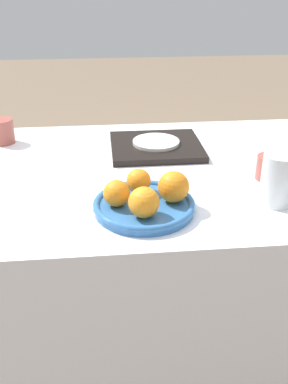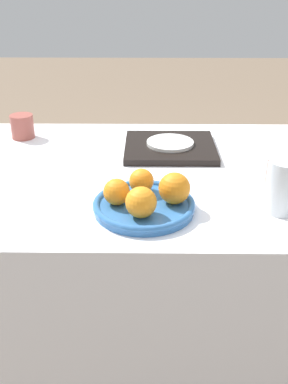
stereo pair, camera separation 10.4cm
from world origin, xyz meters
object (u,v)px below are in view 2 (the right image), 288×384
Objects in this scene: fruit_platter at (144,206)px; side_plate at (171,143)px; orange_3 at (174,188)px; orange_2 at (117,192)px; water_glass at (283,186)px; orange_1 at (141,181)px; serving_tray at (171,147)px; cup_0 at (22,126)px; cup_1 at (280,174)px; orange_0 at (141,202)px.

side_plate reaches higher than fruit_platter.
orange_2 is at bearing -176.51° from orange_3.
fruit_platter is 1.90× the size of water_glass.
orange_1 is 0.34m from serving_tray.
orange_2 is at bearing -55.05° from cup_0.
orange_2 is at bearing -161.04° from cup_1.
orange_3 is at bearing -34.65° from orange_1.
water_glass is at bearing -57.70° from serving_tray.
orange_3 is (0.08, 0.07, 0.00)m from orange_0.
water_glass is 0.46m from side_plate.
serving_tray is (0.08, 0.45, -0.04)m from orange_0.
side_plate is (0.01, 0.38, -0.03)m from orange_3.
cup_0 is at bearing 132.88° from orange_1.
fruit_platter is 3.25× the size of orange_3.
orange_2 is (-0.06, -0.06, 0.00)m from orange_1.
orange_3 reaches higher than side_plate.
cup_0 is at bearing 126.14° from orange_0.
orange_0 is 0.12m from orange_1.
orange_1 is 0.77× the size of cup_0.
fruit_platter is 3.99× the size of orange_1.
side_plate is 2.02× the size of cup_1.
cup_0 is (-0.73, 0.49, -0.02)m from water_glass.
orange_0 is 0.46m from side_plate.
orange_3 is at bearing 3.49° from orange_2.
water_glass reaches higher than side_plate.
orange_0 is 0.33m from water_glass.
orange_3 reaches higher than serving_tray.
orange_0 is 0.08m from orange_2.
water_glass is 0.45× the size of serving_tray.
orange_1 is (-0.00, 0.12, -0.00)m from orange_0.
water_glass is (0.25, -0.00, 0.01)m from orange_3.
orange_3 is 0.95× the size of cup_0.
fruit_platter is 0.40m from serving_tray.
fruit_platter is at bearing 84.12° from orange_0.
fruit_platter is 0.65m from cup_0.
orange_0 is at bearing -95.88° from fruit_platter.
cup_0 is (-0.49, 0.11, 0.01)m from side_plate.
water_glass is at bearing -57.70° from side_plate.
side_plate is (0.14, 0.39, -0.02)m from orange_2.
side_plate is (0.08, 0.45, -0.03)m from orange_0.
orange_0 is at bearing -150.82° from cup_1.
orange_0 is (-0.01, -0.06, 0.04)m from fruit_platter.
orange_1 is 0.37m from cup_1.
cup_1 is at bearing 22.11° from fruit_platter.
orange_3 is 0.38m from side_plate.
orange_3 is at bearing -91.20° from serving_tray.
orange_0 is 1.16× the size of orange_1.
serving_tray is at bearing 69.84° from orange_2.
orange_2 is 0.43× the size of side_plate.
orange_0 is 0.89× the size of cup_0.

